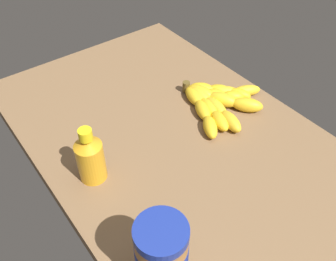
% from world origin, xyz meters
% --- Properties ---
extents(ground_plane, '(0.94, 0.61, 0.03)m').
position_xyz_m(ground_plane, '(0.00, 0.00, -0.02)').
color(ground_plane, brown).
extents(banana_bunch, '(0.23, 0.25, 0.04)m').
position_xyz_m(banana_bunch, '(-0.01, 0.16, 0.02)').
color(banana_bunch, yellow).
rests_on(banana_bunch, ground_plane).
extents(peanut_butter_jar, '(0.09, 0.09, 0.15)m').
position_xyz_m(peanut_butter_jar, '(0.28, -0.23, 0.07)').
color(peanut_butter_jar, '#B27238').
rests_on(peanut_butter_jar, ground_plane).
extents(honey_bottle, '(0.06, 0.06, 0.14)m').
position_xyz_m(honey_bottle, '(0.01, -0.22, 0.06)').
color(honey_bottle, orange).
rests_on(honey_bottle, ground_plane).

